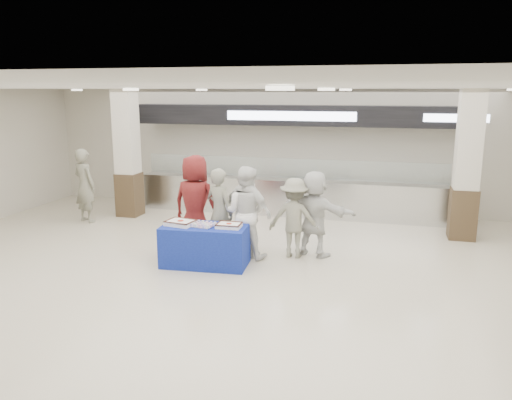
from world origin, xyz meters
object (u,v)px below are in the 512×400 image
(chef_short, at_px, (247,213))
(soldier_bg, at_px, (85,185))
(display_table, at_px, (205,246))
(civilian_white, at_px, (314,214))
(soldier_b, at_px, (294,218))
(sheet_cake_left, at_px, (181,222))
(chef_tall, at_px, (245,212))
(sheet_cake_right, at_px, (229,225))
(civilian_maroon, at_px, (195,203))
(soldier_a, at_px, (220,212))
(cupcake_tray, at_px, (201,224))

(chef_short, height_order, soldier_bg, soldier_bg)
(display_table, height_order, chef_short, chef_short)
(civilian_white, bearing_deg, soldier_b, 45.54)
(sheet_cake_left, relative_size, chef_tall, 0.31)
(sheet_cake_left, distance_m, sheet_cake_right, 0.91)
(civilian_maroon, height_order, soldier_a, civilian_maroon)
(chef_tall, xyz_separation_m, soldier_b, (0.90, 0.27, -0.12))
(sheet_cake_right, bearing_deg, cupcake_tray, -175.15)
(soldier_b, bearing_deg, chef_short, 17.72)
(sheet_cake_left, height_order, chef_short, chef_short)
(sheet_cake_left, distance_m, soldier_a, 0.87)
(cupcake_tray, relative_size, soldier_bg, 0.26)
(civilian_maroon, height_order, chef_short, civilian_maroon)
(cupcake_tray, distance_m, soldier_b, 1.80)
(soldier_a, height_order, soldier_bg, soldier_bg)
(display_table, xyz_separation_m, soldier_b, (1.48, 0.91, 0.40))
(chef_tall, relative_size, civilian_white, 1.06)
(cupcake_tray, bearing_deg, soldier_a, 80.36)
(display_table, bearing_deg, civilian_white, 25.87)
(chef_tall, bearing_deg, chef_short, -178.94)
(sheet_cake_left, bearing_deg, chef_tall, 34.32)
(chef_tall, distance_m, soldier_b, 0.95)
(soldier_a, relative_size, soldier_b, 1.12)
(civilian_white, bearing_deg, civilian_maroon, 26.82)
(cupcake_tray, relative_size, civilian_maroon, 0.24)
(cupcake_tray, height_order, soldier_b, soldier_b)
(sheet_cake_right, xyz_separation_m, civilian_maroon, (-0.96, 0.80, 0.17))
(chef_short, bearing_deg, soldier_b, -143.21)
(chef_short, distance_m, civilian_white, 1.29)
(soldier_a, bearing_deg, civilian_maroon, 7.44)
(civilian_maroon, bearing_deg, chef_tall, 177.51)
(sheet_cake_left, bearing_deg, cupcake_tray, 3.48)
(cupcake_tray, xyz_separation_m, civilian_maroon, (-0.45, 0.84, 0.18))
(chef_tall, xyz_separation_m, civilian_white, (1.26, 0.44, -0.05))
(soldier_a, relative_size, chef_short, 0.97)
(display_table, height_order, cupcake_tray, cupcake_tray)
(sheet_cake_right, xyz_separation_m, soldier_b, (1.02, 0.90, -0.03))
(civilian_maroon, height_order, civilian_white, civilian_maroon)
(sheet_cake_left, xyz_separation_m, soldier_bg, (-3.49, 2.27, 0.10))
(sheet_cake_left, height_order, civilian_white, civilian_white)
(civilian_maroon, distance_m, civilian_white, 2.36)
(sheet_cake_right, relative_size, cupcake_tray, 0.95)
(soldier_b, relative_size, civilian_white, 0.92)
(chef_tall, xyz_separation_m, chef_short, (0.05, 0.00, 0.00))
(soldier_a, xyz_separation_m, soldier_bg, (-4.00, 1.57, 0.04))
(civilian_maroon, distance_m, soldier_b, 1.99)
(civilian_maroon, bearing_deg, soldier_a, 169.86)
(civilian_maroon, bearing_deg, civilian_white, -167.07)
(soldier_bg, bearing_deg, display_table, 171.65)
(civilian_white, bearing_deg, chef_short, 40.04)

